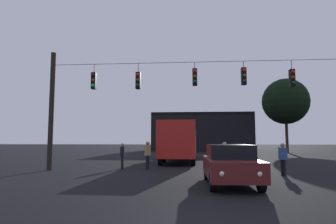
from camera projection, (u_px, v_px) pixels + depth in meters
name	position (u px, v px, depth m)	size (l,w,h in m)	color
ground_plane	(193.00, 157.00, 28.89)	(168.00, 168.00, 0.00)	black
overhead_signal_span	(193.00, 99.00, 15.95)	(16.69, 0.44, 6.79)	black
city_bus	(180.00, 138.00, 23.68)	(2.76, 11.05, 3.00)	#B21E19
car_near_right	(230.00, 164.00, 11.00)	(1.87, 4.36, 1.52)	#511919
pedestrian_crossing_left	(225.00, 156.00, 14.09)	(0.28, 0.39, 1.60)	black
pedestrian_crossing_center	(122.00, 154.00, 17.21)	(0.30, 0.39, 1.51)	black
pedestrian_crossing_right	(283.00, 157.00, 13.83)	(0.36, 0.42, 1.55)	black
pedestrian_near_bus	(148.00, 154.00, 16.76)	(0.33, 0.41, 1.62)	black
corner_building	(201.00, 133.00, 47.84)	(15.18, 11.63, 5.83)	black
tree_left_silhouette	(285.00, 101.00, 39.46)	(6.26, 6.26, 10.11)	#2D2116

